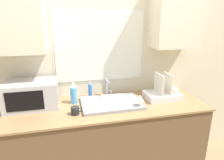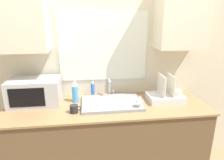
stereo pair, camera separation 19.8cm
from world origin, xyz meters
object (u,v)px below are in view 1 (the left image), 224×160
mug_near_sink (75,111)px  spray_bottle (74,93)px  microwave (32,95)px  soap_bottle (90,90)px  wine_glass (140,98)px  faucet (107,86)px  dish_rack (163,93)px

mug_near_sink → spray_bottle: bearing=89.8°
microwave → spray_bottle: size_ratio=2.12×
soap_bottle → wine_glass: size_ratio=1.22×
faucet → soap_bottle: (-0.19, 0.02, -0.04)m
soap_bottle → wine_glass: (0.44, -0.41, 0.03)m
microwave → dish_rack: dish_rack is taller
dish_rack → soap_bottle: 0.82m
soap_bottle → dish_rack: bearing=-16.1°
wine_glass → microwave: bearing=164.9°
spray_bottle → soap_bottle: bearing=33.7°
wine_glass → spray_bottle: bearing=155.9°
faucet → dish_rack: 0.64m
spray_bottle → wine_glass: size_ratio=1.65×
soap_bottle → mug_near_sink: bearing=-116.1°
faucet → spray_bottle: (-0.38, -0.11, -0.01)m
faucet → mug_near_sink: faucet is taller
dish_rack → soap_bottle: dish_rack is taller
dish_rack → wine_glass: size_ratio=2.57×
spray_bottle → wine_glass: (0.63, -0.28, -0.01)m
microwave → spray_bottle: bearing=0.1°
faucet → microwave: size_ratio=0.41×
soap_bottle → microwave: bearing=-168.0°
faucet → wine_glass: bearing=-57.5°
faucet → wine_glass: 0.47m
spray_bottle → soap_bottle: 0.23m
spray_bottle → mug_near_sink: size_ratio=2.25×
spray_bottle → faucet: bearing=16.0°
mug_near_sink → microwave: bearing=147.1°
dish_rack → soap_bottle: bearing=163.9°
faucet → mug_near_sink: size_ratio=1.97×
soap_bottle → mug_near_sink: soap_bottle is taller
microwave → spray_bottle: 0.41m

